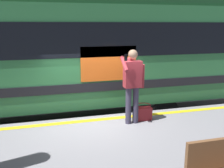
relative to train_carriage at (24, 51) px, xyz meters
name	(u,v)px	position (x,y,z in m)	size (l,w,h in m)	color
ground_plane	(95,147)	(-1.75, 1.88, -2.45)	(24.79, 24.79, 0.00)	#4C4742
safety_line	(97,120)	(-1.75, 2.18, -1.55)	(16.19, 0.16, 0.01)	yellow
track_rail_near	(88,128)	(-1.75, 0.71, -2.37)	(21.48, 0.08, 0.16)	slate
track_rail_far	(81,113)	(-1.75, -0.72, -2.37)	(21.48, 0.08, 0.16)	slate
train_carriage	(24,51)	(0.00, 0.00, 0.00)	(12.71, 3.06, 3.83)	#2D723F
passenger	(132,81)	(-2.52, 2.58, -0.50)	(0.57, 0.55, 1.77)	#383347
handbag	(144,113)	(-2.87, 2.48, -1.37)	(0.39, 0.35, 0.40)	maroon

